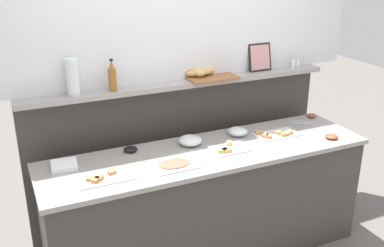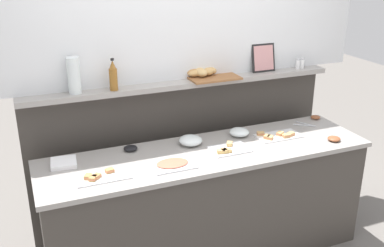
% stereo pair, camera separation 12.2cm
% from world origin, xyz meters
% --- Properties ---
extents(ground_plane, '(12.00, 12.00, 0.00)m').
position_xyz_m(ground_plane, '(0.00, 0.60, 0.00)').
color(ground_plane, slate).
extents(buffet_counter, '(2.45, 0.66, 0.89)m').
position_xyz_m(buffet_counter, '(0.00, 0.00, 0.45)').
color(buffet_counter, '#3D3833').
rests_on(buffet_counter, ground_plane).
extents(back_ledge_unit, '(2.52, 0.22, 1.31)m').
position_xyz_m(back_ledge_unit, '(0.00, 0.51, 0.69)').
color(back_ledge_unit, '#3D3833').
rests_on(back_ledge_unit, ground_plane).
extents(sandwich_platter_side, '(0.28, 0.20, 0.04)m').
position_xyz_m(sandwich_platter_side, '(0.14, -0.05, 0.90)').
color(sandwich_platter_side, silver).
rests_on(sandwich_platter_side, buffet_counter).
extents(sandwich_platter_rear, '(0.35, 0.19, 0.04)m').
position_xyz_m(sandwich_platter_rear, '(-0.80, -0.11, 0.90)').
color(sandwich_platter_rear, white).
rests_on(sandwich_platter_rear, buffet_counter).
extents(sandwich_platter_front, '(0.35, 0.18, 0.04)m').
position_xyz_m(sandwich_platter_front, '(0.61, 0.03, 0.91)').
color(sandwich_platter_front, white).
rests_on(sandwich_platter_front, buffet_counter).
extents(cold_cuts_platter, '(0.30, 0.23, 0.02)m').
position_xyz_m(cold_cuts_platter, '(-0.32, -0.12, 0.90)').
color(cold_cuts_platter, silver).
rests_on(cold_cuts_platter, buffet_counter).
extents(glass_bowl_large, '(0.16, 0.16, 0.06)m').
position_xyz_m(glass_bowl_large, '(0.34, 0.17, 0.92)').
color(glass_bowl_large, silver).
rests_on(glass_bowl_large, buffet_counter).
extents(glass_bowl_medium, '(0.18, 0.18, 0.07)m').
position_xyz_m(glass_bowl_medium, '(-0.07, 0.16, 0.93)').
color(glass_bowl_medium, silver).
rests_on(glass_bowl_medium, buffet_counter).
extents(condiment_bowl_dark, '(0.10, 0.10, 0.03)m').
position_xyz_m(condiment_bowl_dark, '(0.97, -0.19, 0.91)').
color(condiment_bowl_dark, brown).
rests_on(condiment_bowl_dark, buffet_counter).
extents(condiment_bowl_red, '(0.10, 0.10, 0.04)m').
position_xyz_m(condiment_bowl_red, '(-0.52, 0.22, 0.91)').
color(condiment_bowl_red, black).
rests_on(condiment_bowl_red, buffet_counter).
extents(condiment_bowl_teal, '(0.08, 0.08, 0.03)m').
position_xyz_m(condiment_bowl_teal, '(1.14, 0.26, 0.91)').
color(condiment_bowl_teal, brown).
rests_on(condiment_bowl_teal, buffet_counter).
extents(serving_tongs, '(0.16, 0.17, 0.01)m').
position_xyz_m(serving_tongs, '(0.97, 0.16, 0.90)').
color(serving_tongs, '#B7BABF').
rests_on(serving_tongs, buffet_counter).
extents(napkin_stack, '(0.19, 0.19, 0.03)m').
position_xyz_m(napkin_stack, '(-1.00, 0.17, 0.91)').
color(napkin_stack, white).
rests_on(napkin_stack, buffet_counter).
extents(vinegar_bottle_amber, '(0.06, 0.06, 0.24)m').
position_xyz_m(vinegar_bottle_amber, '(-0.57, 0.41, 1.41)').
color(vinegar_bottle_amber, '#8E5B23').
rests_on(vinegar_bottle_amber, back_ledge_unit).
extents(salt_shaker, '(0.03, 0.03, 0.09)m').
position_xyz_m(salt_shaker, '(1.03, 0.43, 1.35)').
color(salt_shaker, white).
rests_on(salt_shaker, back_ledge_unit).
extents(pepper_shaker, '(0.03, 0.03, 0.09)m').
position_xyz_m(pepper_shaker, '(1.08, 0.43, 1.35)').
color(pepper_shaker, white).
rests_on(pepper_shaker, back_ledge_unit).
extents(bread_basket, '(0.41, 0.30, 0.08)m').
position_xyz_m(bread_basket, '(0.18, 0.47, 1.34)').
color(bread_basket, brown).
rests_on(bread_basket, back_ledge_unit).
extents(framed_picture, '(0.21, 0.06, 0.23)m').
position_xyz_m(framed_picture, '(0.71, 0.47, 1.42)').
color(framed_picture, black).
rests_on(framed_picture, back_ledge_unit).
extents(water_carafe, '(0.09, 0.09, 0.26)m').
position_xyz_m(water_carafe, '(-0.85, 0.43, 1.44)').
color(water_carafe, silver).
rests_on(water_carafe, back_ledge_unit).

